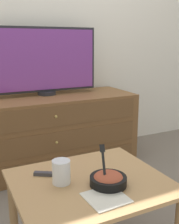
{
  "coord_description": "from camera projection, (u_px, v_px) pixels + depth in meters",
  "views": [
    {
      "loc": [
        -0.81,
        -2.61,
        1.11
      ],
      "look_at": [
        -0.13,
        -1.23,
        0.72
      ],
      "focal_mm": 45.0,
      "sensor_mm": 36.0,
      "label": 1
    }
  ],
  "objects": [
    {
      "name": "wall_back",
      "position": [
        42.0,
        20.0,
        2.59
      ],
      "size": [
        12.0,
        0.05,
        2.6
      ],
      "color": "white",
      "rests_on": "ground_plane"
    },
    {
      "name": "napkin",
      "position": [
        106.0,
        198.0,
        1.2
      ],
      "size": [
        0.18,
        0.18,
        0.0
      ],
      "color": "silver",
      "rests_on": "coffee_table"
    },
    {
      "name": "drink_cup",
      "position": [
        61.0,
        173.0,
        1.32
      ],
      "size": [
        0.09,
        0.09,
        0.11
      ],
      "color": "white",
      "rests_on": "coffee_table"
    },
    {
      "name": "tv",
      "position": [
        45.0,
        61.0,
        2.46
      ],
      "size": [
        0.94,
        0.16,
        0.59
      ],
      "color": "#232328",
      "rests_on": "dresser"
    },
    {
      "name": "coffee_table",
      "position": [
        90.0,
        194.0,
        1.37
      ],
      "size": [
        0.73,
        0.62,
        0.46
      ],
      "color": "tan",
      "rests_on": "ground_plane"
    },
    {
      "name": "takeout_bowl",
      "position": [
        108.0,
        180.0,
        1.3
      ],
      "size": [
        0.17,
        0.17,
        0.19
      ],
      "color": "black",
      "rests_on": "coffee_table"
    },
    {
      "name": "remote_control",
      "position": [
        49.0,
        174.0,
        1.4
      ],
      "size": [
        0.15,
        0.1,
        0.02
      ],
      "color": "#38383D",
      "rests_on": "coffee_table"
    },
    {
      "name": "ground_plane",
      "position": [
        48.0,
        153.0,
        2.88
      ],
      "size": [
        12.0,
        12.0,
        0.0
      ],
      "primitive_type": "plane",
      "color": "#70665B"
    },
    {
      "name": "dresser",
      "position": [
        46.0,
        133.0,
        2.5
      ],
      "size": [
        1.6,
        0.57,
        0.64
      ],
      "color": "brown",
      "rests_on": "ground_plane"
    }
  ]
}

